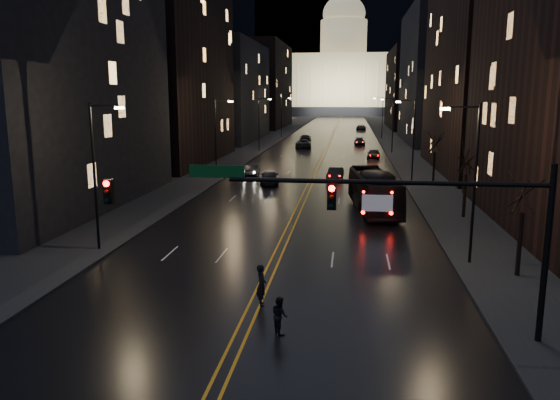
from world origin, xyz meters
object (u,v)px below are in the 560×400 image
(oncoming_car_a, at_px, (269,177))
(bus, at_px, (374,191))
(traffic_signal, at_px, (395,211))
(pedestrian_b, at_px, (280,315))
(pedestrian_a, at_px, (261,285))
(oncoming_car_b, at_px, (252,170))
(receding_car_a, at_px, (335,174))

(oncoming_car_a, bearing_deg, bus, 123.28)
(traffic_signal, xyz_separation_m, pedestrian_b, (-4.39, -0.25, -4.33))
(bus, bearing_deg, pedestrian_a, -112.59)
(oncoming_car_b, bearing_deg, traffic_signal, 102.54)
(bus, xyz_separation_m, pedestrian_a, (-5.89, -21.71, -0.66))
(oncoming_car_a, distance_m, pedestrian_b, 37.23)
(oncoming_car_b, relative_size, receding_car_a, 1.03)
(traffic_signal, bearing_deg, oncoming_car_b, 107.20)
(bus, height_order, pedestrian_a, bus)
(bus, height_order, pedestrian_b, bus)
(traffic_signal, distance_m, pedestrian_a, 7.41)
(bus, xyz_separation_m, oncoming_car_a, (-10.52, 12.25, -0.82))
(oncoming_car_b, bearing_deg, pedestrian_b, 96.93)
(traffic_signal, height_order, receding_car_a, traffic_signal)
(oncoming_car_b, xyz_separation_m, pedestrian_a, (7.58, -39.99, 0.25))
(traffic_signal, height_order, pedestrian_b, traffic_signal)
(receding_car_a, height_order, pedestrian_a, pedestrian_a)
(oncoming_car_a, distance_m, receding_car_a, 8.00)
(traffic_signal, relative_size, receding_car_a, 4.10)
(receding_car_a, distance_m, pedestrian_b, 40.84)
(pedestrian_b, bearing_deg, oncoming_car_a, -23.19)
(traffic_signal, relative_size, oncoming_car_a, 3.66)
(bus, distance_m, receding_car_a, 16.72)
(bus, distance_m, pedestrian_a, 22.50)
(oncoming_car_b, distance_m, pedestrian_a, 40.70)
(oncoming_car_b, height_order, pedestrian_a, pedestrian_a)
(pedestrian_b, bearing_deg, receding_car_a, -33.70)
(traffic_signal, height_order, oncoming_car_a, traffic_signal)
(oncoming_car_b, height_order, pedestrian_b, pedestrian_b)
(oncoming_car_b, height_order, receding_car_a, oncoming_car_b)
(traffic_signal, bearing_deg, pedestrian_b, -176.72)
(traffic_signal, bearing_deg, pedestrian_a, 155.30)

